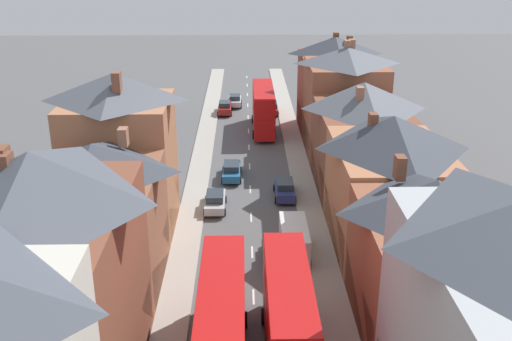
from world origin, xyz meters
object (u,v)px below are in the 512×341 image
Objects in this scene: double_decker_bus_far_approaching at (263,108)px; car_far_grey at (232,170)px; car_near_silver at (215,201)px; delivery_van at (294,239)px; double_decker_bus_mid_street at (222,321)px; car_near_blue at (225,108)px; double_decker_bus_lead at (288,317)px; car_parked_right_a at (285,189)px; car_mid_white at (271,108)px; car_parked_left_a at (235,100)px; car_mid_black at (277,252)px.

double_decker_bus_far_approaching is 2.37× the size of car_far_grey.
delivery_van is at bearing -53.00° from car_near_silver.
double_decker_bus_mid_street is 2.60× the size of car_near_blue.
double_decker_bus_lead is 20.62m from car_near_silver.
car_parked_right_a reaches higher than car_mid_white.
car_near_blue is at bearing -108.99° from car_parked_left_a.
double_decker_bus_lead is at bearing -91.50° from car_mid_white.
car_mid_black is (4.90, -39.21, -0.01)m from car_near_blue.
delivery_van is (6.20, -8.23, 0.54)m from car_near_silver.
double_decker_bus_far_approaching is at bearing 92.45° from delivery_van.
double_decker_bus_lead reaches higher than car_parked_right_a.
car_near_silver is at bearing 118.14° from car_mid_black.
double_decker_bus_lead is 27.35m from car_far_grey.
car_parked_right_a is (6.20, -27.64, 0.01)m from car_near_blue.
car_far_grey is 16.10m from delivery_van.
delivery_van is (1.30, 0.93, 0.51)m from car_mid_black.
car_mid_white is at bearing 88.10° from car_mid_black.
double_decker_bus_mid_street is at bearing -102.22° from car_parked_right_a.
car_mid_white is 23.39m from car_far_grey.
car_near_blue is at bearing 99.20° from delivery_van.
double_decker_bus_mid_street is (-3.60, -0.32, 0.00)m from double_decker_bus_lead.
car_mid_white is (1.31, 49.91, -2.02)m from double_decker_bus_lead.
car_near_blue is (-4.89, 49.98, -1.97)m from double_decker_bus_lead.
car_parked_left_a is at bearing 96.65° from delivery_van.
double_decker_bus_far_approaching is 15.86m from car_far_grey.
double_decker_bus_far_approaching is at bearing -99.84° from car_mid_white.
delivery_van is (6.20, -38.27, 0.50)m from car_near_blue.
car_parked_left_a is 31.80m from car_parked_right_a.
double_decker_bus_far_approaching is 30.71m from delivery_van.
double_decker_bus_far_approaching is at bearing 93.74° from car_parked_right_a.
double_decker_bus_lead is 2.73× the size of car_mid_black.
car_near_blue is 1.04× the size of car_parked_left_a.
double_decker_bus_lead reaches higher than car_near_silver.
car_parked_right_a reaches higher than car_mid_black.
car_near_silver is (-1.29, 20.25, -2.01)m from double_decker_bus_mid_street.
car_near_silver is 1.07× the size of car_parked_left_a.
double_decker_bus_mid_street and double_decker_bus_far_approaching have the same top height.
car_parked_right_a is at bearing 21.21° from car_near_silver.
delivery_van reaches higher than car_near_silver.
car_mid_black is (0.01, 10.77, -1.98)m from double_decker_bus_lead.
car_near_blue is 0.97× the size of car_near_silver.
double_decker_bus_lead is 49.96m from car_mid_white.
car_mid_black is at bearing 71.97° from double_decker_bus_mid_street.
double_decker_bus_mid_street reaches higher than car_mid_black.
car_near_silver is 10.32m from delivery_van.
car_far_grey is (-4.90, 4.70, -0.03)m from car_parked_right_a.
double_decker_bus_far_approaching is 2.70× the size of car_parked_left_a.
car_mid_black is (3.61, 11.09, -1.98)m from double_decker_bus_mid_street.
car_far_grey is at bearing -86.76° from car_near_blue.
car_far_grey is (1.30, 7.10, 0.02)m from car_near_silver.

